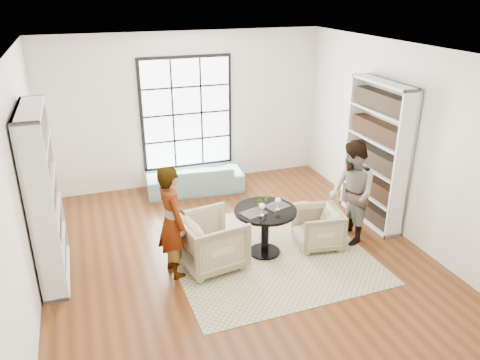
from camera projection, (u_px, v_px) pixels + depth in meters
name	position (u px, v px, depth m)	size (l,w,h in m)	color
ground	(236.00, 253.00, 7.14)	(6.00, 6.00, 0.00)	#5C3015
room_shell	(224.00, 164.00, 7.12)	(6.00, 6.01, 6.00)	silver
rug	(267.00, 252.00, 7.14)	(2.86, 2.86, 0.01)	tan
pedestal_table	(265.00, 222.00, 6.92)	(0.92, 0.92, 0.74)	black
sofa	(195.00, 178.00, 9.16)	(1.86, 0.73, 0.54)	gray
armchair_left	(212.00, 241.00, 6.68)	(0.84, 0.87, 0.79)	#C2B88A
armchair_right	(318.00, 228.00, 7.22)	(0.67, 0.69, 0.62)	tan
person_left	(172.00, 222.00, 6.35)	(0.59, 0.39, 1.62)	gray
person_right	(352.00, 193.00, 7.19)	(0.79, 0.62, 1.63)	gray
placemat_left	(254.00, 213.00, 6.74)	(0.34, 0.26, 0.01)	black
placemat_right	(277.00, 206.00, 6.95)	(0.34, 0.26, 0.01)	black
cutlery_left	(254.00, 213.00, 6.74)	(0.14, 0.22, 0.01)	silver
cutlery_right	(277.00, 206.00, 6.95)	(0.14, 0.22, 0.01)	silver
wine_glass_left	(262.00, 207.00, 6.62)	(0.09, 0.09, 0.19)	silver
wine_glass_right	(278.00, 201.00, 6.80)	(0.09, 0.09, 0.19)	silver
flower_centerpiece	(262.00, 203.00, 6.85)	(0.17, 0.14, 0.19)	gray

